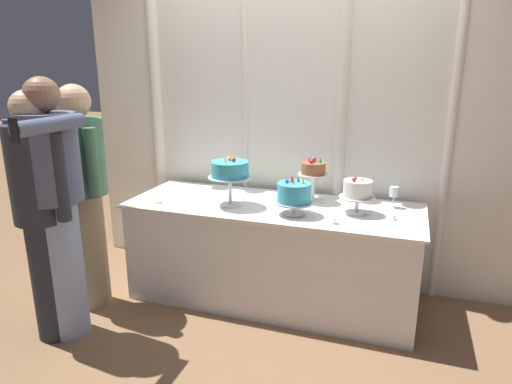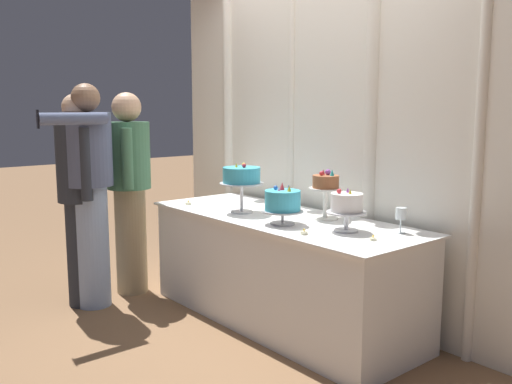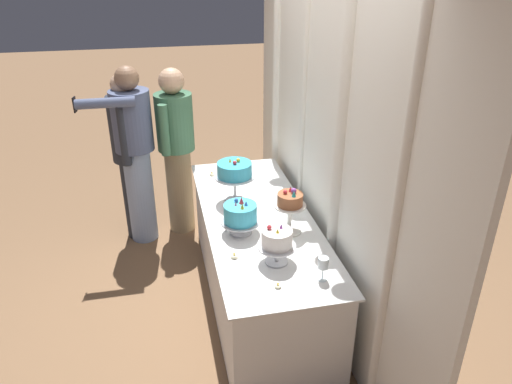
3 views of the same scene
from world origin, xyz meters
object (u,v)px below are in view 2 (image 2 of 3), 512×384
cake_display_midright (326,187)px  cake_display_midleft (283,202)px  tealight_near_right (373,239)px  guest_man_pink_jacket (129,185)px  guest_girl_blue_dress (89,187)px  cake_display_rightmost (347,205)px  cake_table (280,269)px  tealight_near_left (304,233)px  cake_display_leftmost (242,177)px  tealight_far_left (188,203)px  guest_man_dark_suit (79,191)px  wine_glass (401,215)px

cake_display_midright → cake_display_midleft: bearing=-99.4°
cake_display_midright → tealight_near_right: bearing=-21.6°
cake_display_midleft → cake_display_midright: size_ratio=0.80×
guest_man_pink_jacket → guest_girl_blue_dress: bearing=-74.7°
cake_display_rightmost → guest_girl_blue_dress: size_ratio=0.16×
cake_table → tealight_near_left: size_ratio=47.53×
cake_display_leftmost → cake_display_rightmost: size_ratio=1.35×
guest_man_pink_jacket → tealight_near_left: bearing=8.1°
tealight_far_left → guest_man_dark_suit: size_ratio=0.03×
cake_display_midleft → guest_girl_blue_dress: 1.54m
tealight_near_left → tealight_near_right: (0.36, 0.20, -0.00)m
tealight_far_left → tealight_near_left: tealight_near_left is taller
guest_man_pink_jacket → guest_girl_blue_dress: size_ratio=0.97×
cake_display_midright → cake_table: bearing=-146.3°
tealight_far_left → wine_glass: bearing=15.4°
cake_display_leftmost → wine_glass: cake_display_leftmost is taller
cake_display_rightmost → tealight_far_left: size_ratio=5.72×
cake_table → cake_display_rightmost: 0.81m
cake_display_leftmost → guest_man_pink_jacket: 1.05m
cake_display_leftmost → cake_display_midright: 0.62m
tealight_near_right → guest_girl_blue_dress: guest_girl_blue_dress is taller
cake_table → cake_display_rightmost: size_ratio=8.05×
cake_display_midleft → tealight_near_left: (0.30, -0.10, -0.14)m
cake_table → cake_display_leftmost: cake_display_leftmost is taller
cake_display_midleft → guest_man_dark_suit: size_ratio=0.17×
cake_display_leftmost → guest_girl_blue_dress: size_ratio=0.21×
cake_table → cake_display_leftmost: 0.71m
tealight_far_left → guest_girl_blue_dress: (-0.34, -0.66, 0.15)m
cake_display_midleft → guest_man_pink_jacket: (-1.46, -0.35, -0.02)m
cake_display_midleft → tealight_near_left: 0.34m
tealight_near_left → guest_girl_blue_dress: guest_girl_blue_dress is taller
cake_display_midleft → tealight_near_right: size_ratio=6.71×
wine_glass → tealight_far_left: bearing=-164.6°
cake_display_rightmost → tealight_near_right: bearing=-12.5°
cake_table → guest_girl_blue_dress: 1.56m
cake_display_midright → tealight_far_left: (-1.07, -0.41, -0.21)m
wine_glass → cake_display_midleft: bearing=-148.9°
cake_display_rightmost → cake_display_midright: bearing=152.4°
cake_display_leftmost → tealight_far_left: size_ratio=7.72×
guest_man_dark_suit → guest_man_pink_jacket: bearing=94.8°
tealight_near_left → cake_display_midleft: bearing=162.0°
cake_display_midleft → cake_display_midright: bearing=80.6°
tealight_near_left → tealight_near_right: bearing=29.2°
cake_table → guest_girl_blue_dress: guest_girl_blue_dress is taller
cake_display_midright → cake_display_rightmost: 0.40m
cake_display_rightmost → cake_display_leftmost: bearing=-172.9°
wine_glass → cake_table: bearing=-165.5°
wine_glass → guest_man_pink_jacket: size_ratio=0.09×
cake_display_leftmost → guest_man_dark_suit: (-0.93, -0.82, -0.13)m
tealight_near_left → tealight_near_right: tealight_near_left is taller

